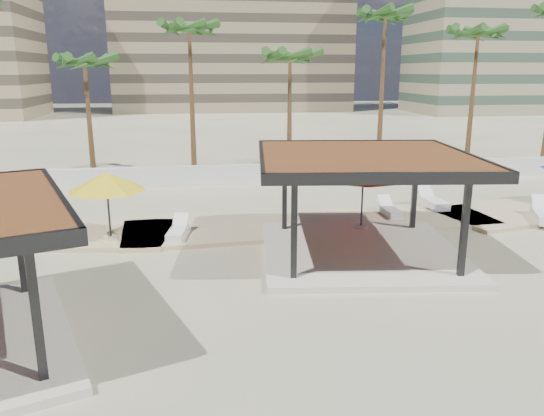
{
  "coord_description": "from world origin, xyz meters",
  "views": [
    {
      "loc": [
        -3.02,
        -14.49,
        6.51
      ],
      "look_at": [
        -0.11,
        4.98,
        1.4
      ],
      "focal_mm": 35.0,
      "sensor_mm": 36.0,
      "label": 1
    }
  ],
  "objects_px": {
    "lounger_c": "(432,202)",
    "lounger_a": "(178,232)",
    "pavilion_central": "(363,195)",
    "lounger_d": "(544,215)",
    "lounger_b": "(390,211)",
    "umbrella_c": "(363,170)"
  },
  "relations": [
    {
      "from": "lounger_c",
      "to": "lounger_a",
      "type": "bearing_deg",
      "value": 101.76
    },
    {
      "from": "pavilion_central",
      "to": "lounger_d",
      "type": "relative_size",
      "value": 3.33
    },
    {
      "from": "pavilion_central",
      "to": "lounger_b",
      "type": "xyz_separation_m",
      "value": [
        2.81,
        4.56,
        -1.87
      ]
    },
    {
      "from": "lounger_c",
      "to": "lounger_b",
      "type": "bearing_deg",
      "value": 112.28
    },
    {
      "from": "lounger_a",
      "to": "lounger_b",
      "type": "xyz_separation_m",
      "value": [
        9.46,
        1.87,
        0.0
      ]
    },
    {
      "from": "umbrella_c",
      "to": "lounger_b",
      "type": "height_order",
      "value": "umbrella_c"
    },
    {
      "from": "lounger_a",
      "to": "lounger_d",
      "type": "height_order",
      "value": "lounger_d"
    },
    {
      "from": "lounger_d",
      "to": "umbrella_c",
      "type": "bearing_deg",
      "value": 114.32
    },
    {
      "from": "lounger_b",
      "to": "pavilion_central",
      "type": "bearing_deg",
      "value": 147.48
    },
    {
      "from": "lounger_a",
      "to": "umbrella_c",
      "type": "bearing_deg",
      "value": -80.76
    },
    {
      "from": "umbrella_c",
      "to": "lounger_c",
      "type": "height_order",
      "value": "umbrella_c"
    },
    {
      "from": "pavilion_central",
      "to": "umbrella_c",
      "type": "bearing_deg",
      "value": 78.9
    },
    {
      "from": "pavilion_central",
      "to": "umbrella_c",
      "type": "height_order",
      "value": "pavilion_central"
    },
    {
      "from": "umbrella_c",
      "to": "lounger_d",
      "type": "xyz_separation_m",
      "value": [
        8.3,
        0.05,
        -2.22
      ]
    },
    {
      "from": "pavilion_central",
      "to": "lounger_b",
      "type": "height_order",
      "value": "pavilion_central"
    },
    {
      "from": "lounger_d",
      "to": "lounger_b",
      "type": "bearing_deg",
      "value": 97.56
    },
    {
      "from": "lounger_a",
      "to": "lounger_c",
      "type": "relative_size",
      "value": 0.84
    },
    {
      "from": "lounger_d",
      "to": "lounger_c",
      "type": "bearing_deg",
      "value": 74.99
    },
    {
      "from": "lounger_b",
      "to": "lounger_d",
      "type": "bearing_deg",
      "value": -107.27
    },
    {
      "from": "lounger_a",
      "to": "lounger_d",
      "type": "xyz_separation_m",
      "value": [
        15.8,
        0.01,
        0.04
      ]
    },
    {
      "from": "umbrella_c",
      "to": "lounger_d",
      "type": "distance_m",
      "value": 8.59
    },
    {
      "from": "lounger_b",
      "to": "lounger_c",
      "type": "distance_m",
      "value": 2.83
    }
  ]
}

